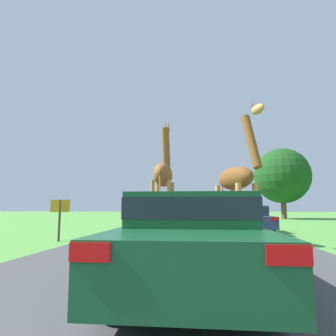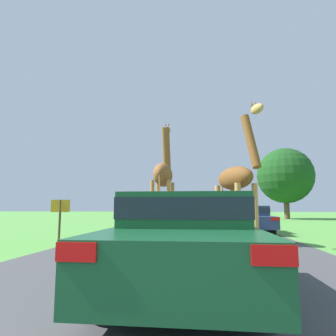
# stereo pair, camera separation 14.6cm
# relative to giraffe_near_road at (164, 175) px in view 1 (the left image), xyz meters

# --- Properties ---
(road) EXTENTS (7.68, 120.00, 0.00)m
(road) POSITION_rel_giraffe_near_road_xyz_m (0.93, 17.58, -2.45)
(road) COLOR #424244
(road) RESTS_ON ground
(giraffe_near_road) EXTENTS (0.79, 2.60, 4.85)m
(giraffe_near_road) POSITION_rel_giraffe_near_road_xyz_m (0.00, 0.00, 0.00)
(giraffe_near_road) COLOR #B77F3D
(giraffe_near_road) RESTS_ON ground
(giraffe_companion) EXTENTS (1.56, 2.56, 4.47)m
(giraffe_companion) POSITION_rel_giraffe_near_road_xyz_m (2.64, -1.29, -0.38)
(giraffe_companion) COLOR tan
(giraffe_companion) RESTS_ON ground
(car_lead_maroon) EXTENTS (1.91, 4.76, 1.39)m
(car_lead_maroon) POSITION_rel_giraffe_near_road_xyz_m (1.26, -6.68, -1.70)
(car_lead_maroon) COLOR #144C28
(car_lead_maroon) RESTS_ON ground
(car_queue_right) EXTENTS (1.79, 4.72, 1.37)m
(car_queue_right) POSITION_rel_giraffe_near_road_xyz_m (3.55, 13.86, -1.72)
(car_queue_right) COLOR gray
(car_queue_right) RESTS_ON ground
(car_queue_left) EXTENTS (1.94, 4.76, 1.26)m
(car_queue_left) POSITION_rel_giraffe_near_road_xyz_m (3.63, 3.65, -1.76)
(car_queue_left) COLOR navy
(car_queue_left) RESTS_ON ground
(car_far_ahead) EXTENTS (1.92, 4.42, 1.26)m
(car_far_ahead) POSITION_rel_giraffe_near_road_xyz_m (-0.22, 7.80, -1.76)
(car_far_ahead) COLOR maroon
(car_far_ahead) RESTS_ON ground
(tree_centre_back) EXTENTS (5.66, 5.66, 7.24)m
(tree_centre_back) POSITION_rel_giraffe_near_road_xyz_m (9.94, 20.29, 1.95)
(tree_centre_back) COLOR brown
(tree_centre_back) RESTS_ON ground
(sign_post) EXTENTS (0.70, 0.08, 1.46)m
(sign_post) POSITION_rel_giraffe_near_road_xyz_m (-3.57, -1.20, -1.43)
(sign_post) COLOR #4C3823
(sign_post) RESTS_ON ground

